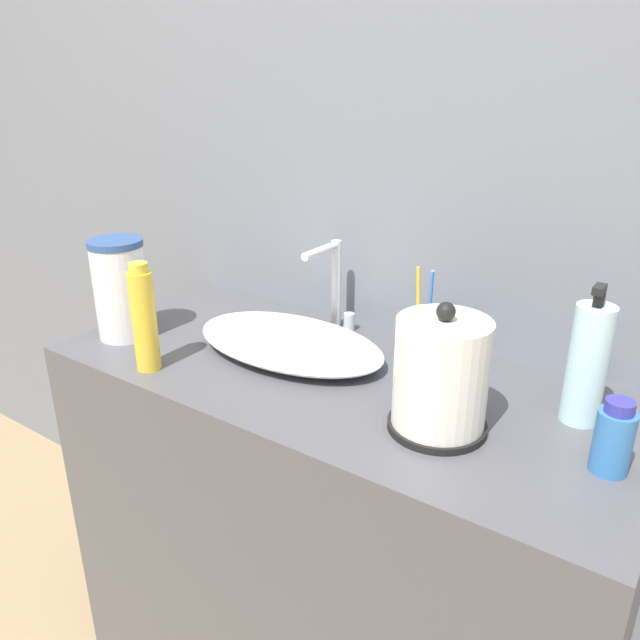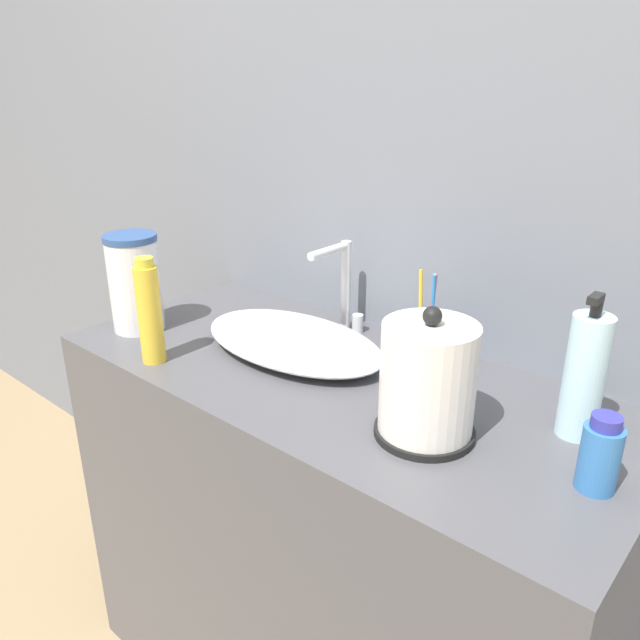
{
  "view_description": "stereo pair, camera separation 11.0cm",
  "coord_description": "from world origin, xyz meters",
  "px_view_note": "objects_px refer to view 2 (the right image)",
  "views": [
    {
      "loc": [
        0.58,
        -0.63,
        1.39
      ],
      "look_at": [
        -0.04,
        0.25,
        0.95
      ],
      "focal_mm": 35.0,
      "sensor_mm": 36.0,
      "label": 1
    },
    {
      "loc": [
        0.67,
        -0.57,
        1.39
      ],
      "look_at": [
        -0.04,
        0.25,
        0.95
      ],
      "focal_mm": 35.0,
      "sensor_mm": 36.0,
      "label": 2
    }
  ],
  "objects_px": {
    "lotion_bottle": "(584,376)",
    "mouthwash_bottle": "(600,455)",
    "water_pitcher": "(135,283)",
    "electric_kettle": "(427,385)",
    "shampoo_bottle": "(150,313)",
    "toothbrush_cup": "(424,343)",
    "faucet": "(344,283)"
  },
  "relations": [
    {
      "from": "faucet",
      "to": "water_pitcher",
      "type": "bearing_deg",
      "value": -140.67
    },
    {
      "from": "toothbrush_cup",
      "to": "shampoo_bottle",
      "type": "distance_m",
      "value": 0.53
    },
    {
      "from": "electric_kettle",
      "to": "toothbrush_cup",
      "type": "relative_size",
      "value": 1.1
    },
    {
      "from": "toothbrush_cup",
      "to": "mouthwash_bottle",
      "type": "relative_size",
      "value": 1.73
    },
    {
      "from": "mouthwash_bottle",
      "to": "toothbrush_cup",
      "type": "bearing_deg",
      "value": 156.17
    },
    {
      "from": "shampoo_bottle",
      "to": "mouthwash_bottle",
      "type": "height_order",
      "value": "shampoo_bottle"
    },
    {
      "from": "toothbrush_cup",
      "to": "shampoo_bottle",
      "type": "xyz_separation_m",
      "value": [
        -0.42,
        -0.32,
        0.05
      ]
    },
    {
      "from": "faucet",
      "to": "water_pitcher",
      "type": "xyz_separation_m",
      "value": [
        -0.35,
        -0.29,
        -0.0
      ]
    },
    {
      "from": "water_pitcher",
      "to": "lotion_bottle",
      "type": "bearing_deg",
      "value": 12.47
    },
    {
      "from": "faucet",
      "to": "shampoo_bottle",
      "type": "height_order",
      "value": "shampoo_bottle"
    },
    {
      "from": "lotion_bottle",
      "to": "water_pitcher",
      "type": "bearing_deg",
      "value": -167.53
    },
    {
      "from": "shampoo_bottle",
      "to": "mouthwash_bottle",
      "type": "distance_m",
      "value": 0.81
    },
    {
      "from": "water_pitcher",
      "to": "shampoo_bottle",
      "type": "bearing_deg",
      "value": -25.43
    },
    {
      "from": "toothbrush_cup",
      "to": "electric_kettle",
      "type": "bearing_deg",
      "value": -57.29
    },
    {
      "from": "mouthwash_bottle",
      "to": "water_pitcher",
      "type": "relative_size",
      "value": 0.53
    },
    {
      "from": "toothbrush_cup",
      "to": "lotion_bottle",
      "type": "xyz_separation_m",
      "value": [
        0.31,
        -0.05,
        0.05
      ]
    },
    {
      "from": "faucet",
      "to": "mouthwash_bottle",
      "type": "bearing_deg",
      "value": -18.92
    },
    {
      "from": "faucet",
      "to": "lotion_bottle",
      "type": "bearing_deg",
      "value": -9.36
    },
    {
      "from": "faucet",
      "to": "electric_kettle",
      "type": "height_order",
      "value": "electric_kettle"
    },
    {
      "from": "toothbrush_cup",
      "to": "shampoo_bottle",
      "type": "height_order",
      "value": "shampoo_bottle"
    },
    {
      "from": "lotion_bottle",
      "to": "mouthwash_bottle",
      "type": "height_order",
      "value": "lotion_bottle"
    },
    {
      "from": "electric_kettle",
      "to": "shampoo_bottle",
      "type": "relative_size",
      "value": 1.02
    },
    {
      "from": "shampoo_bottle",
      "to": "mouthwash_bottle",
      "type": "xyz_separation_m",
      "value": [
        0.8,
        0.15,
        -0.05
      ]
    },
    {
      "from": "electric_kettle",
      "to": "mouthwash_bottle",
      "type": "bearing_deg",
      "value": 8.52
    },
    {
      "from": "lotion_bottle",
      "to": "mouthwash_bottle",
      "type": "xyz_separation_m",
      "value": [
        0.07,
        -0.12,
        -0.05
      ]
    },
    {
      "from": "faucet",
      "to": "mouthwash_bottle",
      "type": "distance_m",
      "value": 0.65
    },
    {
      "from": "faucet",
      "to": "water_pitcher",
      "type": "distance_m",
      "value": 0.45
    },
    {
      "from": "faucet",
      "to": "shampoo_bottle",
      "type": "distance_m",
      "value": 0.41
    },
    {
      "from": "faucet",
      "to": "toothbrush_cup",
      "type": "relative_size",
      "value": 1.01
    },
    {
      "from": "electric_kettle",
      "to": "lotion_bottle",
      "type": "relative_size",
      "value": 0.92
    },
    {
      "from": "mouthwash_bottle",
      "to": "lotion_bottle",
      "type": "bearing_deg",
      "value": 120.35
    },
    {
      "from": "electric_kettle",
      "to": "water_pitcher",
      "type": "xyz_separation_m",
      "value": [
        -0.71,
        -0.04,
        0.02
      ]
    }
  ]
}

